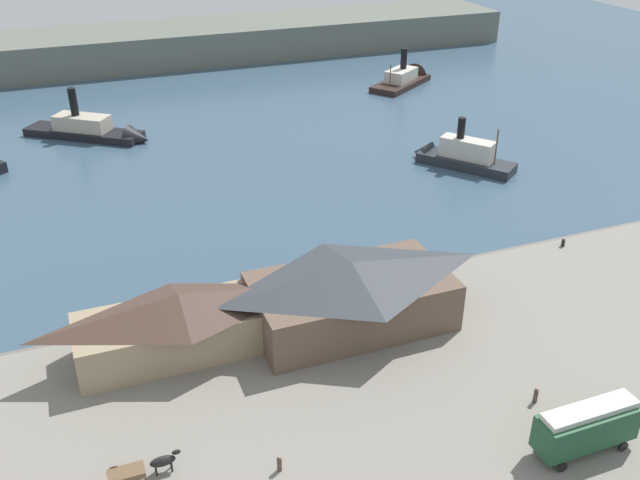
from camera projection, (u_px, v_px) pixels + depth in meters
ground_plane at (320, 278)px, 81.37m from camera, size 320.00×320.00×0.00m
quay_promenade at (408, 391)px, 63.05m from camera, size 110.00×36.00×1.20m
seawall_edge at (332, 290)px, 78.18m from camera, size 110.00×0.80×1.00m
ferry_shed_east_terminal at (181, 322)px, 65.97m from camera, size 20.19×7.76×6.39m
ferry_shed_west_terminal at (351, 292)px, 69.79m from camera, size 20.34×11.26×7.18m
street_tram at (587, 425)px, 54.74m from camera, size 8.54×2.85×4.40m
horse_cart at (140, 469)px, 52.93m from camera, size 5.65×1.55×1.87m
pedestrian_walking_west at (279, 464)px, 53.68m from camera, size 0.38×0.38×1.53m
pedestrian_standing_center at (536, 395)px, 60.56m from camera, size 0.40×0.40×1.60m
mooring_post_west at (563, 243)px, 85.61m from camera, size 0.44×0.44×0.90m
ferry_moored_west at (96, 131)px, 122.35m from camera, size 21.75×17.77×10.45m
ferry_approaching_east at (406, 78)px, 153.51m from camera, size 18.46×15.44×10.32m
ferry_mid_harbor at (457, 156)px, 111.34m from camera, size 13.68×16.22×9.36m
far_headland at (158, 45)px, 169.66m from camera, size 180.00×24.00×8.00m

